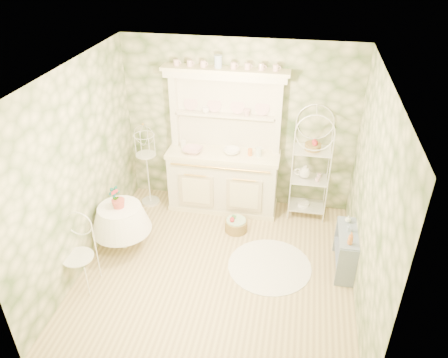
% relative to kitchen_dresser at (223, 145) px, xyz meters
% --- Properties ---
extents(floor, '(3.60, 3.60, 0.00)m').
position_rel_kitchen_dresser_xyz_m(floor, '(0.20, -1.52, -1.15)').
color(floor, tan).
rests_on(floor, ground).
extents(ceiling, '(3.60, 3.60, 0.00)m').
position_rel_kitchen_dresser_xyz_m(ceiling, '(0.20, -1.52, 1.56)').
color(ceiling, white).
rests_on(ceiling, floor).
extents(wall_left, '(3.60, 3.60, 0.00)m').
position_rel_kitchen_dresser_xyz_m(wall_left, '(-1.60, -1.52, 0.21)').
color(wall_left, beige).
rests_on(wall_left, floor).
extents(wall_right, '(3.60, 3.60, 0.00)m').
position_rel_kitchen_dresser_xyz_m(wall_right, '(2.00, -1.52, 0.21)').
color(wall_right, beige).
rests_on(wall_right, floor).
extents(wall_back, '(3.60, 3.60, 0.00)m').
position_rel_kitchen_dresser_xyz_m(wall_back, '(0.20, 0.28, 0.21)').
color(wall_back, beige).
rests_on(wall_back, floor).
extents(wall_front, '(3.60, 3.60, 0.00)m').
position_rel_kitchen_dresser_xyz_m(wall_front, '(0.20, -3.32, 0.21)').
color(wall_front, beige).
rests_on(wall_front, floor).
extents(kitchen_dresser, '(1.87, 0.61, 2.29)m').
position_rel_kitchen_dresser_xyz_m(kitchen_dresser, '(0.00, 0.00, 0.00)').
color(kitchen_dresser, white).
rests_on(kitchen_dresser, floor).
extents(bakers_rack, '(0.52, 0.38, 1.68)m').
position_rel_kitchen_dresser_xyz_m(bakers_rack, '(1.35, 0.05, -0.31)').
color(bakers_rack, white).
rests_on(bakers_rack, floor).
extents(side_shelf, '(0.32, 0.67, 0.56)m').
position_rel_kitchen_dresser_xyz_m(side_shelf, '(1.88, -1.17, -0.87)').
color(side_shelf, gray).
rests_on(side_shelf, floor).
extents(round_table, '(0.86, 0.86, 0.80)m').
position_rel_kitchen_dresser_xyz_m(round_table, '(-1.22, -1.30, -0.75)').
color(round_table, white).
rests_on(round_table, floor).
extents(cafe_chair, '(0.42, 0.42, 0.91)m').
position_rel_kitchen_dresser_xyz_m(cafe_chair, '(-1.48, -2.10, -0.69)').
color(cafe_chair, white).
rests_on(cafe_chair, floor).
extents(birdcage_stand, '(0.37, 0.37, 1.39)m').
position_rel_kitchen_dresser_xyz_m(birdcage_stand, '(-1.23, -0.10, -0.45)').
color(birdcage_stand, white).
rests_on(birdcage_stand, floor).
extents(floor_basket, '(0.50, 0.50, 0.24)m').
position_rel_kitchen_dresser_xyz_m(floor_basket, '(0.31, -0.61, -1.02)').
color(floor_basket, olive).
rests_on(floor_basket, floor).
extents(lace_rug, '(1.52, 1.52, 0.01)m').
position_rel_kitchen_dresser_xyz_m(lace_rug, '(0.90, -1.32, -1.14)').
color(lace_rug, white).
rests_on(lace_rug, floor).
extents(bowl_floral, '(0.33, 0.33, 0.07)m').
position_rel_kitchen_dresser_xyz_m(bowl_floral, '(-0.46, -0.08, -0.13)').
color(bowl_floral, white).
rests_on(bowl_floral, kitchen_dresser).
extents(bowl_white, '(0.27, 0.27, 0.08)m').
position_rel_kitchen_dresser_xyz_m(bowl_white, '(0.13, -0.01, -0.13)').
color(bowl_white, white).
rests_on(bowl_white, kitchen_dresser).
extents(cup_left, '(0.12, 0.12, 0.09)m').
position_rel_kitchen_dresser_xyz_m(cup_left, '(-0.30, 0.16, 0.47)').
color(cup_left, white).
rests_on(cup_left, kitchen_dresser).
extents(cup_right, '(0.12, 0.12, 0.10)m').
position_rel_kitchen_dresser_xyz_m(cup_right, '(0.33, 0.16, 0.47)').
color(cup_right, white).
rests_on(cup_right, kitchen_dresser).
extents(potted_geranium, '(0.19, 0.15, 0.32)m').
position_rel_kitchen_dresser_xyz_m(potted_geranium, '(-1.25, -1.31, -0.30)').
color(potted_geranium, '#3F7238').
rests_on(potted_geranium, round_table).
extents(bottle_amber, '(0.09, 0.09, 0.18)m').
position_rel_kitchen_dresser_xyz_m(bottle_amber, '(1.88, -1.42, -0.46)').
color(bottle_amber, orange).
rests_on(bottle_amber, side_shelf).
extents(bottle_blue, '(0.06, 0.06, 0.11)m').
position_rel_kitchen_dresser_xyz_m(bottle_blue, '(1.88, -1.15, -0.49)').
color(bottle_blue, '#9EB2D4').
rests_on(bottle_blue, side_shelf).
extents(bottle_glass, '(0.08, 0.08, 0.10)m').
position_rel_kitchen_dresser_xyz_m(bottle_glass, '(1.88, -0.95, -0.50)').
color(bottle_glass, silver).
rests_on(bottle_glass, side_shelf).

